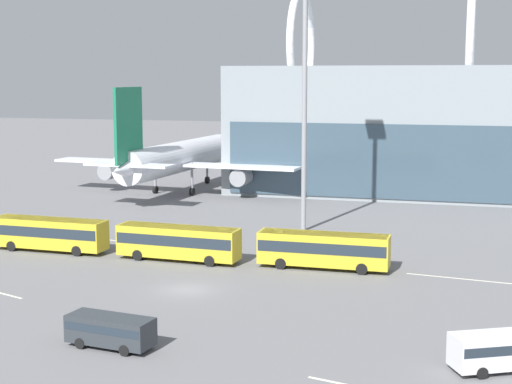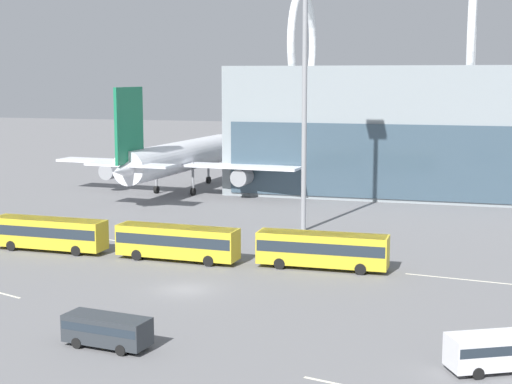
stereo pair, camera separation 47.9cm
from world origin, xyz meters
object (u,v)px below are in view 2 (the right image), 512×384
(shuttle_bus_0, at_px, (49,232))
(floodlight_mast, at_px, (305,54))
(service_van_crossing, at_px, (107,329))
(service_van_foreground, at_px, (498,349))
(airliner_at_gate_near, at_px, (176,158))
(shuttle_bus_2, at_px, (322,248))
(shuttle_bus_1, at_px, (177,241))

(shuttle_bus_0, xyz_separation_m, floodlight_mast, (21.60, 16.54, 17.32))
(service_van_crossing, relative_size, floodlight_mast, 0.19)
(service_van_foreground, bearing_deg, airliner_at_gate_near, 99.14)
(airliner_at_gate_near, xyz_separation_m, service_van_foreground, (43.29, -58.77, -3.91))
(shuttle_bus_0, xyz_separation_m, shuttle_bus_2, (26.92, 0.20, 0.00))
(service_van_foreground, height_order, service_van_crossing, service_van_foreground)
(airliner_at_gate_near, height_order, shuttle_bus_1, airliner_at_gate_near)
(airliner_at_gate_near, distance_m, service_van_crossing, 64.57)
(shuttle_bus_0, bearing_deg, floodlight_mast, 39.32)
(shuttle_bus_0, bearing_deg, service_van_foreground, -24.81)
(airliner_at_gate_near, distance_m, shuttle_bus_0, 38.15)
(service_van_foreground, relative_size, service_van_crossing, 1.07)
(shuttle_bus_0, height_order, service_van_crossing, shuttle_bus_0)
(shuttle_bus_1, relative_size, service_van_foreground, 1.88)
(shuttle_bus_1, relative_size, floodlight_mast, 0.38)
(airliner_at_gate_near, height_order, service_van_foreground, airliner_at_gate_near)
(shuttle_bus_0, distance_m, service_van_foreground, 46.33)
(airliner_at_gate_near, distance_m, service_van_foreground, 73.10)
(shuttle_bus_1, xyz_separation_m, service_van_crossing, (4.39, -23.02, -0.67))
(service_van_foreground, xyz_separation_m, floodlight_mast, (-19.79, 37.35, 17.89))
(shuttle_bus_0, height_order, floodlight_mast, floodlight_mast)
(shuttle_bus_1, height_order, service_van_foreground, shuttle_bus_1)
(shuttle_bus_2, relative_size, service_van_crossing, 1.98)
(service_van_foreground, bearing_deg, shuttle_bus_2, 97.31)
(shuttle_bus_0, relative_size, shuttle_bus_2, 1.01)
(service_van_foreground, distance_m, floodlight_mast, 45.90)
(shuttle_bus_2, height_order, floodlight_mast, floodlight_mast)
(airliner_at_gate_near, relative_size, shuttle_bus_0, 3.20)
(shuttle_bus_1, relative_size, service_van_crossing, 2.00)
(shuttle_bus_0, bearing_deg, shuttle_bus_2, 2.31)
(service_van_crossing, bearing_deg, airliner_at_gate_near, 115.57)
(airliner_at_gate_near, height_order, shuttle_bus_0, airliner_at_gate_near)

